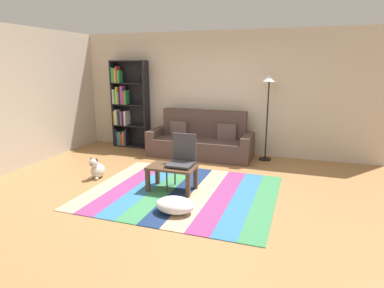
{
  "coord_description": "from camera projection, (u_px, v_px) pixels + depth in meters",
  "views": [
    {
      "loc": [
        1.79,
        -4.62,
        1.98
      ],
      "look_at": [
        0.02,
        0.51,
        0.65
      ],
      "focal_mm": 30.42,
      "sensor_mm": 36.0,
      "label": 1
    }
  ],
  "objects": [
    {
      "name": "ground_plane",
      "position": [
        181.0,
        190.0,
        5.28
      ],
      "size": [
        14.0,
        14.0,
        0.0
      ],
      "primitive_type": "plane",
      "color": "#9E7042"
    },
    {
      "name": "rug",
      "position": [
        182.0,
        192.0,
        5.18
      ],
      "size": [
        2.9,
        2.44,
        0.01
      ],
      "color": "tan",
      "rests_on": "ground_plane"
    },
    {
      "name": "coffee_table",
      "position": [
        172.0,
        171.0,
        5.18
      ],
      "size": [
        0.76,
        0.45,
        0.4
      ],
      "color": "#513826",
      "rests_on": "rug"
    },
    {
      "name": "dog",
      "position": [
        97.0,
        169.0,
        5.79
      ],
      "size": [
        0.22,
        0.35,
        0.4
      ],
      "color": "beige",
      "rests_on": "ground_plane"
    },
    {
      "name": "couch",
      "position": [
        201.0,
        141.0,
        7.15
      ],
      "size": [
        2.26,
        0.8,
        1.0
      ],
      "color": "#4C3833",
      "rests_on": "ground_plane"
    },
    {
      "name": "bookshelf",
      "position": [
        126.0,
        107.0,
        7.9
      ],
      "size": [
        0.9,
        0.28,
        2.07
      ],
      "color": "black",
      "rests_on": "ground_plane"
    },
    {
      "name": "tv_remote",
      "position": [
        176.0,
        166.0,
        5.13
      ],
      "size": [
        0.13,
        0.15,
        0.02
      ],
      "primitive_type": "cube",
      "rotation": [
        0.0,
        0.0,
        0.65
      ],
      "color": "black",
      "rests_on": "coffee_table"
    },
    {
      "name": "folding_chair",
      "position": [
        182.0,
        157.0,
        5.23
      ],
      "size": [
        0.4,
        0.4,
        0.9
      ],
      "rotation": [
        0.0,
        0.0,
        -0.82
      ],
      "color": "#38383D",
      "rests_on": "ground_plane"
    },
    {
      "name": "standing_lamp",
      "position": [
        269.0,
        89.0,
        6.6
      ],
      "size": [
        0.32,
        0.32,
        1.79
      ],
      "color": "black",
      "rests_on": "ground_plane"
    },
    {
      "name": "back_wall",
      "position": [
        221.0,
        93.0,
        7.3
      ],
      "size": [
        6.8,
        0.1,
        2.7
      ],
      "primitive_type": "cube",
      "color": "beige",
      "rests_on": "ground_plane"
    },
    {
      "name": "left_wall",
      "position": [
        40.0,
        96.0,
        6.73
      ],
      "size": [
        0.1,
        5.5,
        2.7
      ],
      "primitive_type": "cube",
      "color": "beige",
      "rests_on": "ground_plane"
    },
    {
      "name": "pouf",
      "position": [
        175.0,
        205.0,
        4.43
      ],
      "size": [
        0.54,
        0.4,
        0.21
      ],
      "primitive_type": "ellipsoid",
      "color": "white",
      "rests_on": "rug"
    }
  ]
}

